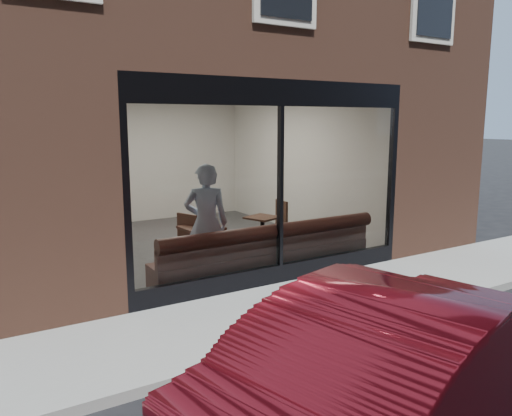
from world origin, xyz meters
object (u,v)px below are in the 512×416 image
banquette (266,263)px  parked_car (416,362)px  person (206,223)px  cafe_table_left (201,228)px  cafe_chair_left (180,255)px  cafe_chair_right (273,235)px  cafe_table_right (262,218)px

banquette → parked_car: (-1.35, -4.31, 0.46)m
person → cafe_table_left: person is taller
cafe_table_left → parked_car: bearing=-96.5°
cafe_table_left → parked_car: 5.28m
banquette → cafe_chair_left: size_ratio=8.60×
cafe_table_left → cafe_chair_right: 2.12m
cafe_chair_left → cafe_chair_right: (2.26, 0.44, 0.00)m
cafe_chair_left → cafe_chair_right: cafe_chair_left is taller
banquette → person: size_ratio=2.08×
cafe_table_right → cafe_chair_left: bearing=-180.0°
cafe_table_left → cafe_table_right: bearing=9.2°
cafe_table_right → cafe_table_left: bearing=-170.8°
person → cafe_table_left: (0.21, 0.65, -0.22)m
person → cafe_table_right: size_ratio=3.52×
banquette → cafe_chair_right: 2.01m
banquette → cafe_table_left: bearing=128.6°
cafe_chair_right → cafe_table_left: bearing=22.6°
person → cafe_chair_left: size_ratio=4.13×
banquette → parked_car: size_ratio=0.96×
cafe_chair_right → cafe_chair_left: bearing=14.7°
cafe_chair_left → banquette: bearing=110.2°
cafe_chair_right → cafe_table_right: bearing=42.4°
banquette → cafe_table_left: cafe_table_left is taller
banquette → cafe_chair_right: bearing=53.0°
banquette → cafe_table_left: (-0.75, 0.94, 0.52)m
banquette → cafe_chair_right: banquette is taller
cafe_chair_right → person: bearing=35.0°
banquette → cafe_chair_right: size_ratio=9.07×
cafe_chair_left → cafe_table_left: bearing=121.7°
banquette → person: 1.24m
cafe_chair_right → parked_car: 6.46m
cafe_table_left → parked_car: size_ratio=0.15×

